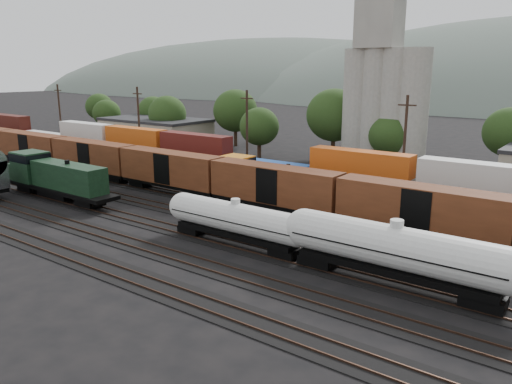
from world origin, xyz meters
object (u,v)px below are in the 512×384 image
Objects in this scene: green_locomotive at (52,176)px; tank_car_a at (236,220)px; grain_silo at (383,94)px; orange_locomotive at (267,178)px.

tank_car_a is at bearing 0.00° from green_locomotive.
green_locomotive is at bearing -119.89° from grain_silo.
green_locomotive is 25.23m from orange_locomotive.
orange_locomotive is at bearing -97.20° from grain_silo.
orange_locomotive is 0.61× the size of grain_silo.
green_locomotive is 0.64× the size of grain_silo.
green_locomotive reaches higher than orange_locomotive.
green_locomotive is 1.05× the size of orange_locomotive.
tank_car_a is at bearing -64.20° from orange_locomotive.
green_locomotive is 1.23× the size of tank_car_a.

